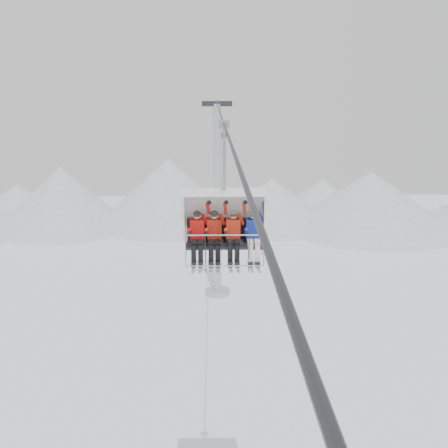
{
  "coord_description": "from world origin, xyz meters",
  "views": [
    {
      "loc": [
        -0.33,
        -15.74,
        14.24
      ],
      "look_at": [
        0.0,
        0.0,
        10.44
      ],
      "focal_mm": 45.0,
      "sensor_mm": 36.0,
      "label": 1
    }
  ],
  "objects_px": {
    "lift_tower_right": "(217,215)",
    "chairlift_carrier": "(224,216)",
    "skier_far_left": "(197,235)",
    "skier_center_right": "(233,235)",
    "skier_center_left": "(214,235)",
    "skier_far_right": "(253,235)"
  },
  "relations": [
    {
      "from": "skier_center_right",
      "to": "skier_far_right",
      "type": "relative_size",
      "value": 1.0
    },
    {
      "from": "skier_far_left",
      "to": "skier_far_right",
      "type": "xyz_separation_m",
      "value": [
        1.6,
        0.0,
        0.0
      ]
    },
    {
      "from": "skier_center_right",
      "to": "skier_far_right",
      "type": "height_order",
      "value": "same"
    },
    {
      "from": "skier_center_left",
      "to": "skier_far_right",
      "type": "xyz_separation_m",
      "value": [
        1.11,
        0.0,
        0.0
      ]
    },
    {
      "from": "chairlift_carrier",
      "to": "skier_center_left",
      "type": "height_order",
      "value": "chairlift_carrier"
    },
    {
      "from": "lift_tower_right",
      "to": "skier_center_left",
      "type": "relative_size",
      "value": 7.99
    },
    {
      "from": "chairlift_carrier",
      "to": "skier_center_left",
      "type": "relative_size",
      "value": 2.36
    },
    {
      "from": "skier_center_right",
      "to": "skier_far_right",
      "type": "bearing_deg",
      "value": 0.0
    },
    {
      "from": "lift_tower_right",
      "to": "chairlift_carrier",
      "type": "height_order",
      "value": "lift_tower_right"
    },
    {
      "from": "skier_center_right",
      "to": "skier_far_left",
      "type": "bearing_deg",
      "value": 180.0
    },
    {
      "from": "chairlift_carrier",
      "to": "skier_center_right",
      "type": "xyz_separation_m",
      "value": [
        0.26,
        -0.3,
        -0.47
      ]
    },
    {
      "from": "chairlift_carrier",
      "to": "skier_center_left",
      "type": "distance_m",
      "value": 0.62
    },
    {
      "from": "lift_tower_right",
      "to": "skier_far_left",
      "type": "distance_m",
      "value": 22.77
    },
    {
      "from": "skier_far_left",
      "to": "skier_center_right",
      "type": "bearing_deg",
      "value": 0.0
    },
    {
      "from": "skier_center_left",
      "to": "skier_far_right",
      "type": "bearing_deg",
      "value": 0.0
    },
    {
      "from": "lift_tower_right",
      "to": "skier_center_right",
      "type": "distance_m",
      "value": 22.76
    },
    {
      "from": "lift_tower_right",
      "to": "chairlift_carrier",
      "type": "distance_m",
      "value": 22.56
    },
    {
      "from": "chairlift_carrier",
      "to": "skier_far_left",
      "type": "xyz_separation_m",
      "value": [
        -0.77,
        -0.3,
        -0.47
      ]
    },
    {
      "from": "skier_center_right",
      "to": "chairlift_carrier",
      "type": "bearing_deg",
      "value": 130.21
    },
    {
      "from": "chairlift_carrier",
      "to": "skier_center_right",
      "type": "height_order",
      "value": "chairlift_carrier"
    },
    {
      "from": "chairlift_carrier",
      "to": "lift_tower_right",
      "type": "bearing_deg",
      "value": 90.0
    },
    {
      "from": "lift_tower_right",
      "to": "skier_far_right",
      "type": "height_order",
      "value": "lift_tower_right"
    }
  ]
}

